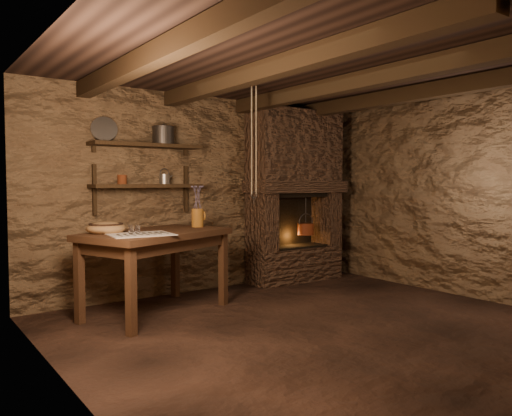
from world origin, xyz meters
TOP-DOWN VIEW (x-y plane):
  - floor at (0.00, 0.00)m, footprint 4.50×4.50m
  - back_wall at (0.00, 2.00)m, footprint 4.50×0.04m
  - left_wall at (-2.25, 0.00)m, footprint 0.04×4.00m
  - right_wall at (2.25, 0.00)m, footprint 0.04×4.00m
  - ceiling at (0.00, 0.00)m, footprint 4.50×4.00m
  - beam_far_left at (-1.50, 0.00)m, footprint 0.14×3.95m
  - beam_mid_left at (-0.50, 0.00)m, footprint 0.14×3.95m
  - beam_mid_right at (0.50, 0.00)m, footprint 0.14×3.95m
  - beam_far_right at (1.50, 0.00)m, footprint 0.14×3.95m
  - shelf_lower at (-0.85, 1.84)m, footprint 1.25×0.30m
  - shelf_upper at (-0.85, 1.84)m, footprint 1.25×0.30m
  - hearth at (1.25, 1.77)m, footprint 1.43×0.51m
  - work_table at (-1.01, 1.29)m, footprint 1.68×1.32m
  - linen_cloth at (-1.27, 1.04)m, footprint 0.62×0.52m
  - pewter_cutlery_row at (-1.27, 1.02)m, footprint 0.50×0.23m
  - drinking_glasses at (-1.26, 1.15)m, footprint 0.19×0.06m
  - stoneware_jug at (-0.42, 1.46)m, footprint 0.15×0.15m
  - wooden_bowl at (-1.48, 1.41)m, footprint 0.42×0.42m
  - iron_stockpot at (-0.65, 1.84)m, footprint 0.26×0.26m
  - tin_pan at (-1.29, 1.94)m, footprint 0.30×0.19m
  - small_kettle at (-0.64, 1.84)m, footprint 0.19×0.16m
  - rusty_tin at (-1.14, 1.84)m, footprint 0.12×0.12m
  - red_pot at (1.41, 1.72)m, footprint 0.29×0.29m
  - hanging_ropes at (0.05, 1.05)m, footprint 0.08×0.08m

SIDE VIEW (x-z plane):
  - floor at x=0.00m, z-range 0.00..0.00m
  - work_table at x=-1.01m, z-range 0.03..0.88m
  - red_pot at x=1.41m, z-range 0.44..0.98m
  - linen_cloth at x=-1.27m, z-range 0.85..0.85m
  - pewter_cutlery_row at x=-1.27m, z-range 0.85..0.87m
  - wooden_bowl at x=-1.48m, z-range 0.82..0.96m
  - drinking_glasses at x=-1.26m, z-range 0.85..0.93m
  - stoneware_jug at x=-0.42m, z-range 0.81..1.28m
  - back_wall at x=0.00m, z-range 0.00..2.40m
  - left_wall at x=-2.25m, z-range 0.00..2.40m
  - right_wall at x=2.25m, z-range 0.00..2.40m
  - hearth at x=1.25m, z-range 0.08..2.38m
  - shelf_lower at x=-0.85m, z-range 1.28..1.32m
  - rusty_tin at x=-1.14m, z-range 1.32..1.42m
  - small_kettle at x=-0.64m, z-range 1.29..1.46m
  - shelf_upper at x=-0.85m, z-range 1.73..1.77m
  - hanging_ropes at x=0.05m, z-range 1.20..2.40m
  - iron_stockpot at x=-0.65m, z-range 1.77..1.95m
  - tin_pan at x=-1.29m, z-range 1.77..2.05m
  - beam_far_left at x=-1.50m, z-range 2.23..2.39m
  - beam_mid_left at x=-0.50m, z-range 2.23..2.39m
  - beam_mid_right at x=0.50m, z-range 2.23..2.39m
  - beam_far_right at x=1.50m, z-range 2.23..2.39m
  - ceiling at x=0.00m, z-range 2.38..2.42m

